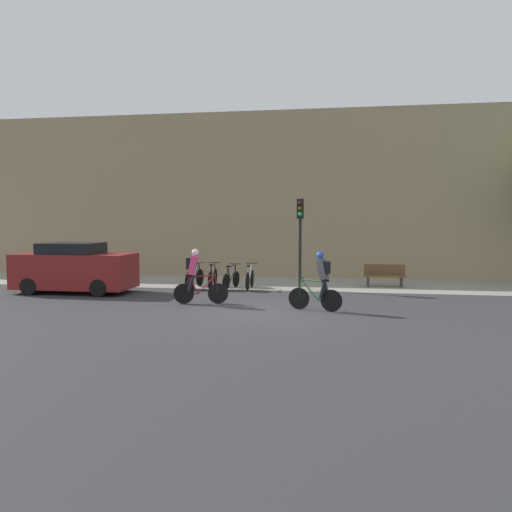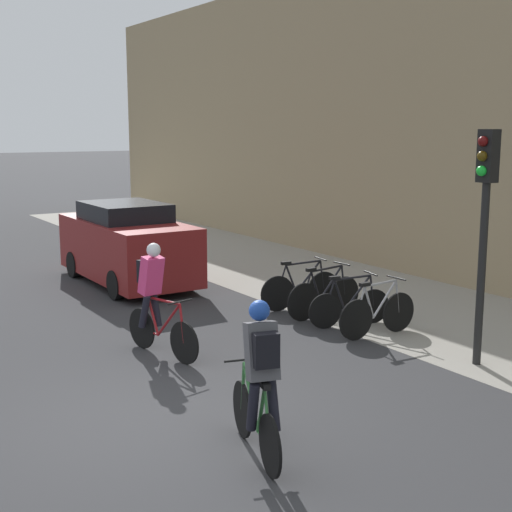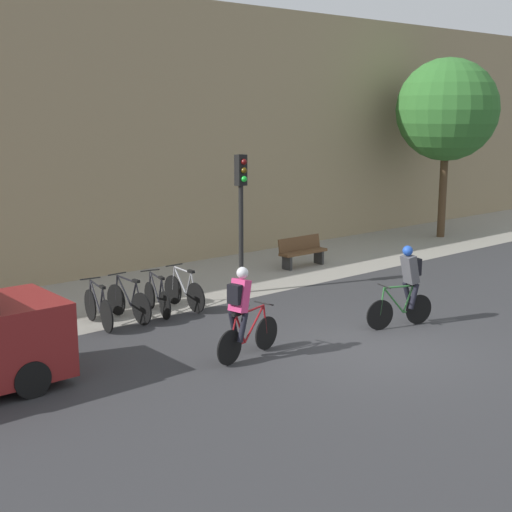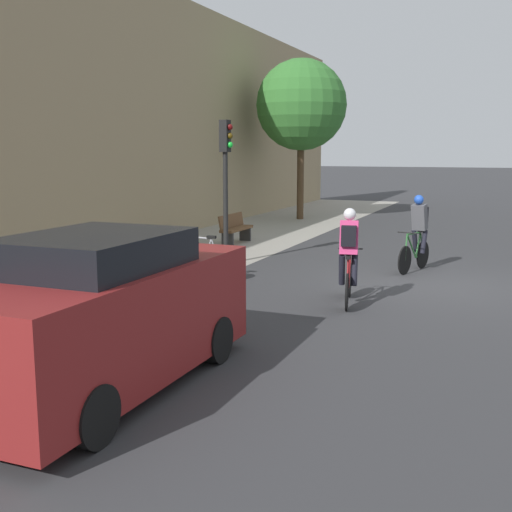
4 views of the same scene
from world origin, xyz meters
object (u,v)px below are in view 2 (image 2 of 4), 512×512
Objects in this scene: parked_bike_0 at (301,288)px; parked_car at (127,245)px; parked_bike_2 at (349,305)px; parked_bike_3 at (378,313)px; parked_bike_1 at (324,295)px; traffic_light_pole at (485,204)px; cyclist_grey at (260,377)px; cyclist_pink at (154,295)px.

parked_car reaches higher than parked_bike_0.
parked_bike_3 is (0.74, 0.00, 0.02)m from parked_bike_2.
parked_bike_1 is 0.50× the size of traffic_light_pole.
parked_bike_3 is (-2.85, 4.24, -0.54)m from cyclist_grey.
parked_bike_1 is 1.05× the size of parked_bike_3.
parked_bike_2 is (0.43, 3.60, -0.56)m from cyclist_pink.
parked_bike_2 is at bearing 130.33° from cyclist_grey.
parked_bike_2 is at bearing 19.60° from parked_car.
parked_bike_2 is 3.37m from traffic_light_pole.
parked_car is (-5.50, -1.96, 0.51)m from parked_bike_2.
parked_bike_1 is 1.10× the size of parked_bike_2.
cyclist_pink is at bearing -17.95° from parked_car.
traffic_light_pole is at bearing 15.11° from parked_car.
parked_bike_1 is at bearing -179.98° from parked_bike_3.
cyclist_pink is 5.34m from parked_car.
cyclist_pink is at bearing 171.08° from cyclist_grey.
parked_bike_3 is at bearing 0.02° from parked_bike_1.
parked_bike_1 is at bearing 179.96° from parked_bike_2.
traffic_light_pole reaches higher than parked_bike_2.
parked_bike_2 is at bearing -0.01° from parked_bike_0.
parked_bike_2 is (1.48, -0.00, -0.02)m from parked_bike_0.
parked_bike_2 is at bearing -174.73° from traffic_light_pole.
parked_car is (-4.02, -1.96, 0.49)m from parked_bike_0.
traffic_light_pole reaches higher than parked_car.
cyclist_grey reaches higher than parked_bike_3.
parked_bike_3 is 2.80m from traffic_light_pole.
parked_bike_0 is at bearing -179.98° from parked_bike_3.
cyclist_pink is 1.07× the size of parked_bike_3.
parked_bike_0 is at bearing -179.99° from parked_bike_1.
parked_car is at bearing -162.57° from parked_bike_3.
cyclist_pink reaches higher than parked_bike_3.
parked_bike_3 is at bearing -172.75° from traffic_light_pole.
parked_car reaches higher than parked_bike_1.
cyclist_grey is 0.41× the size of parked_car.
cyclist_pink is at bearing -107.97° from parked_bike_3.
traffic_light_pole is (2.67, 0.25, 2.04)m from parked_bike_2.
cyclist_grey is 6.63m from parked_bike_0.
parked_car is at bearing 165.96° from cyclist_grey.
cyclist_grey is 1.02× the size of parked_bike_1.
parked_bike_2 is 5.86m from parked_car.
cyclist_grey is 1.03× the size of parked_bike_0.
parked_car is at bearing -164.89° from traffic_light_pole.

